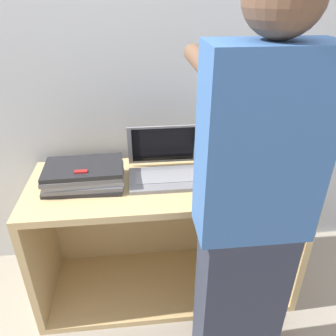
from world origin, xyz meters
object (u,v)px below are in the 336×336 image
Objects in this scene: laptop_stack_right at (244,167)px; person at (249,219)px; laptop_open at (165,167)px; laptop_stack_left at (84,175)px.

person reaches higher than laptop_stack_right.
laptop_open is 0.22× the size of person.
laptop_stack_left and laptop_stack_right have the same top height.
person is at bearing -37.17° from laptop_stack_left.
person is at bearing -106.14° from laptop_stack_right.
laptop_stack_left is at bearing 179.79° from laptop_stack_right.
laptop_open is 0.41m from laptop_stack_left.
laptop_open is at bearing 6.18° from laptop_stack_left.
laptop_open is 0.41m from laptop_stack_right.
laptop_stack_left is (-0.41, -0.04, 0.00)m from laptop_open.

